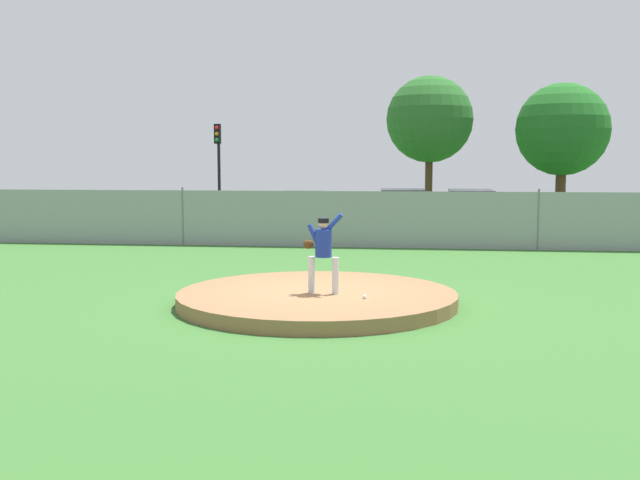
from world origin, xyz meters
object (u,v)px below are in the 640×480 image
Objects in this scene: parked_car_silver at (79,213)px; traffic_cone_orange at (544,232)px; traffic_light_near at (218,155)px; parked_car_slate at (403,214)px; parked_car_champagne at (470,214)px; pitcher_youth at (323,247)px; baseball at (364,297)px; parked_car_charcoal at (298,214)px.

parked_car_silver is 8.42× the size of traffic_cone_orange.
parked_car_silver is 7.00m from traffic_light_near.
traffic_cone_orange is (5.18, -0.64, -0.58)m from parked_car_slate.
parked_car_champagne is at bearing -21.99° from traffic_light_near.
baseball is (0.84, -0.45, -0.87)m from pitcher_youth.
parked_car_champagne is at bearing 3.88° from parked_car_charcoal.
traffic_light_near reaches higher than traffic_cone_orange.
parked_car_slate is (4.04, -0.04, 0.04)m from parked_car_charcoal.
parked_car_champagne is (3.96, 14.75, -0.33)m from pitcher_youth.
parked_car_silver reaches higher than baseball.
parked_car_silver is at bearing 129.00° from pitcher_youth.
baseball is 0.02× the size of traffic_light_near.
parked_car_slate reaches higher than parked_car_charcoal.
parked_car_silver is 1.08× the size of parked_car_slate.
traffic_light_near is at bearing 112.08° from baseball.
pitcher_youth is 0.35× the size of traffic_light_near.
parked_car_slate is at bearing -169.29° from parked_car_champagne.
parked_car_champagne reaches higher than traffic_cone_orange.
traffic_light_near is (-7.15, 19.23, 1.96)m from pitcher_youth.
traffic_light_near is at bearing 158.01° from parked_car_champagne.
parked_car_champagne is at bearing 78.40° from baseball.
parked_car_charcoal is 8.93× the size of traffic_cone_orange.
traffic_light_near is (-11.11, 4.48, 2.29)m from parked_car_champagne.
parked_car_champagne is 1.04× the size of parked_car_silver.
traffic_light_near reaches higher than parked_car_charcoal.
parked_car_silver is at bearing 178.60° from parked_car_slate.
parked_car_charcoal is at bearing -47.81° from traffic_light_near.
baseball is at bearing -76.60° from parked_car_charcoal.
parked_car_silver reaches higher than traffic_cone_orange.
traffic_cone_orange is at bearing -22.29° from traffic_light_near.
pitcher_youth is at bearing -69.61° from traffic_light_near.
parked_car_slate is at bearing 172.98° from traffic_cone_orange.
pitcher_youth is 18.77m from parked_car_silver.
traffic_light_near is (-8.52, 4.98, 2.29)m from parked_car_slate.
baseball is at bearing -101.60° from parked_car_champagne.
parked_car_slate reaches higher than traffic_cone_orange.
parked_car_silver is (-9.13, 0.28, -0.05)m from parked_car_charcoal.
parked_car_silver is (-12.65, 15.03, 0.45)m from baseball.
pitcher_youth is at bearing -95.48° from parked_car_slate.
traffic_cone_orange is at bearing 64.33° from pitcher_youth.
pitcher_youth is 0.32× the size of parked_car_charcoal.
traffic_light_near is at bearing 44.95° from parked_car_silver.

